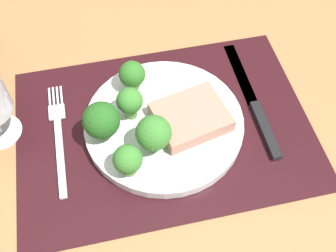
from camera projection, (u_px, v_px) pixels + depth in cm
name	position (u px, v px, depth cm)	size (l,w,h in cm)	color
ground_plane	(164.00, 133.00, 61.26)	(140.00, 110.00, 3.00)	#996D42
placemat	(164.00, 127.00, 59.89)	(42.83, 30.30, 0.30)	black
plate	(164.00, 123.00, 59.11)	(23.08, 23.08, 1.60)	silver
steak	(191.00, 117.00, 57.41)	(9.81, 8.15, 2.25)	tan
broccoli_front_edge	(132.00, 75.00, 59.59)	(3.96, 3.96, 4.96)	#6B994C
broccoli_back_left	(130.00, 102.00, 56.43)	(3.75, 3.75, 5.22)	#5B8942
broccoli_near_fork	(128.00, 160.00, 51.48)	(3.86, 3.86, 5.01)	#5B8942
broccoli_near_steak	(101.00, 121.00, 54.19)	(5.11, 5.11, 6.11)	#5B8942
broccoli_center	(154.00, 133.00, 52.78)	(4.78, 4.78, 6.18)	#5B8942
fork	(59.00, 136.00, 58.52)	(2.40, 19.20, 0.50)	silver
knife	(255.00, 106.00, 61.52)	(1.80, 23.00, 0.80)	black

